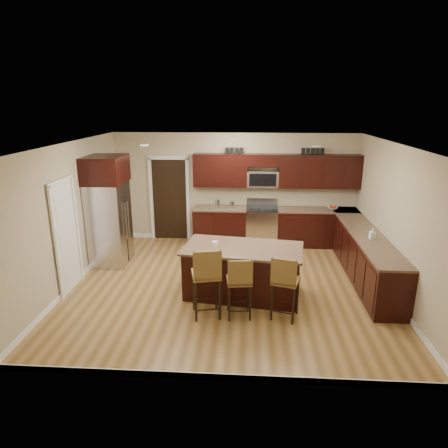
# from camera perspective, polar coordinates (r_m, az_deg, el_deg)

# --- Properties ---
(floor) EXTENTS (6.00, 6.00, 0.00)m
(floor) POSITION_cam_1_polar(r_m,az_deg,el_deg) (7.81, 0.67, -8.82)
(floor) COLOR olive
(floor) RESTS_ON ground
(ceiling) EXTENTS (6.00, 6.00, 0.00)m
(ceiling) POSITION_cam_1_polar(r_m,az_deg,el_deg) (7.06, 0.74, 11.31)
(ceiling) COLOR silver
(ceiling) RESTS_ON wall_back
(wall_back) EXTENTS (6.00, 0.00, 6.00)m
(wall_back) POSITION_cam_1_polar(r_m,az_deg,el_deg) (9.99, 1.55, 5.16)
(wall_back) COLOR tan
(wall_back) RESTS_ON floor
(wall_left) EXTENTS (0.00, 5.50, 5.50)m
(wall_left) POSITION_cam_1_polar(r_m,az_deg,el_deg) (8.05, -21.15, 1.08)
(wall_left) COLOR tan
(wall_left) RESTS_ON floor
(wall_right) EXTENTS (0.00, 5.50, 5.50)m
(wall_right) POSITION_cam_1_polar(r_m,az_deg,el_deg) (7.77, 23.38, 0.27)
(wall_right) COLOR tan
(wall_right) RESTS_ON floor
(base_cabinets) EXTENTS (4.02, 3.96, 0.92)m
(base_cabinets) POSITION_cam_1_polar(r_m,az_deg,el_deg) (9.09, 13.24, -2.33)
(base_cabinets) COLOR black
(base_cabinets) RESTS_ON floor
(upper_cabinets) EXTENTS (4.00, 0.33, 0.80)m
(upper_cabinets) POSITION_cam_1_polar(r_m,az_deg,el_deg) (9.75, 7.72, 7.65)
(upper_cabinets) COLOR black
(upper_cabinets) RESTS_ON wall_back
(range) EXTENTS (0.76, 0.64, 1.11)m
(range) POSITION_cam_1_polar(r_m,az_deg,el_deg) (9.92, 5.37, -0.24)
(range) COLOR silver
(range) RESTS_ON floor
(microwave) EXTENTS (0.76, 0.31, 0.40)m
(microwave) POSITION_cam_1_polar(r_m,az_deg,el_deg) (9.79, 5.53, 6.46)
(microwave) COLOR silver
(microwave) RESTS_ON upper_cabinets
(doorway) EXTENTS (0.85, 0.03, 2.06)m
(doorway) POSITION_cam_1_polar(r_m,az_deg,el_deg) (10.24, -7.75, 3.47)
(doorway) COLOR black
(doorway) RESTS_ON floor
(pantry_door) EXTENTS (0.03, 0.80, 2.04)m
(pantry_door) POSITION_cam_1_polar(r_m,az_deg,el_deg) (7.88, -21.64, -1.84)
(pantry_door) COLOR white
(pantry_door) RESTS_ON floor
(letter_decor) EXTENTS (2.20, 0.03, 0.15)m
(letter_decor) POSITION_cam_1_polar(r_m,az_deg,el_deg) (9.68, 6.97, 10.33)
(letter_decor) COLOR black
(letter_decor) RESTS_ON upper_cabinets
(island) EXTENTS (2.24, 1.38, 0.92)m
(island) POSITION_cam_1_polar(r_m,az_deg,el_deg) (7.32, 2.67, -6.95)
(island) COLOR black
(island) RESTS_ON floor
(stool_left) EXTENTS (0.54, 0.54, 1.20)m
(stool_left) POSITION_cam_1_polar(r_m,az_deg,el_deg) (6.45, -2.49, -7.27)
(stool_left) COLOR olive
(stool_left) RESTS_ON floor
(stool_mid) EXTENTS (0.43, 0.43, 1.05)m
(stool_mid) POSITION_cam_1_polar(r_m,az_deg,el_deg) (6.47, 2.24, -8.13)
(stool_mid) COLOR olive
(stool_mid) RESTS_ON floor
(stool_right) EXTENTS (0.51, 0.51, 1.09)m
(stool_right) POSITION_cam_1_polar(r_m,az_deg,el_deg) (6.48, 8.69, -8.03)
(stool_right) COLOR olive
(stool_right) RESTS_ON floor
(refrigerator) EXTENTS (0.79, 0.96, 2.35)m
(refrigerator) POSITION_cam_1_polar(r_m,az_deg,el_deg) (8.83, -16.17, 1.94)
(refrigerator) COLOR silver
(refrigerator) RESTS_ON floor
(floor_mat) EXTENTS (0.84, 0.57, 0.01)m
(floor_mat) POSITION_cam_1_polar(r_m,az_deg,el_deg) (9.61, 3.71, -3.71)
(floor_mat) COLOR brown
(floor_mat) RESTS_ON floor
(fruit_bowl) EXTENTS (0.25, 0.25, 0.06)m
(fruit_bowl) POSITION_cam_1_polar(r_m,az_deg,el_deg) (9.99, 15.25, 2.20)
(fruit_bowl) COLOR silver
(fruit_bowl) RESTS_ON base_cabinets
(soap_bottle) EXTENTS (0.11, 0.11, 0.21)m
(soap_bottle) POSITION_cam_1_polar(r_m,az_deg,el_deg) (8.03, 20.43, -1.30)
(soap_bottle) COLOR #B2B2B2
(soap_bottle) RESTS_ON base_cabinets
(canister_tall) EXTENTS (0.12, 0.12, 0.21)m
(canister_tall) POSITION_cam_1_polar(r_m,az_deg,el_deg) (9.79, -0.94, 2.96)
(canister_tall) COLOR silver
(canister_tall) RESTS_ON base_cabinets
(canister_short) EXTENTS (0.11, 0.11, 0.16)m
(canister_short) POSITION_cam_1_polar(r_m,az_deg,el_deg) (9.78, 1.11, 2.79)
(canister_short) COLOR silver
(canister_short) RESTS_ON base_cabinets
(island_jar) EXTENTS (0.10, 0.10, 0.10)m
(island_jar) POSITION_cam_1_polar(r_m,az_deg,el_deg) (7.15, -1.28, -2.89)
(island_jar) COLOR white
(island_jar) RESTS_ON island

